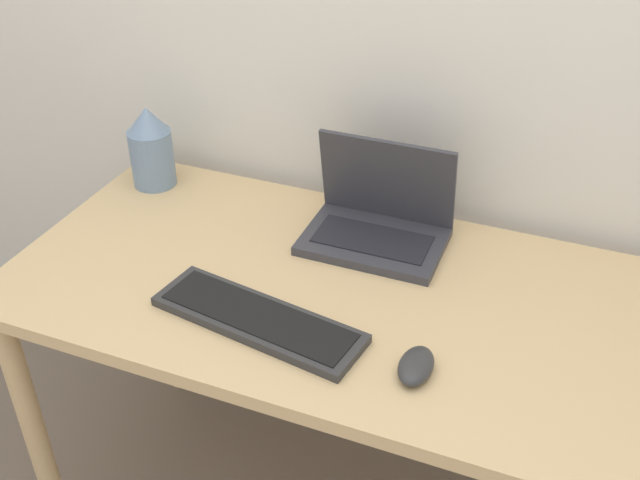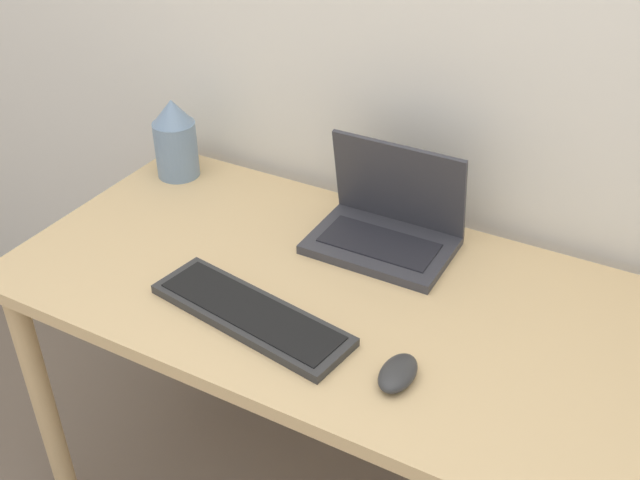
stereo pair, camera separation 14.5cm
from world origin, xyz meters
name	(u,v)px [view 1 (the left image)]	position (x,y,z in m)	size (l,w,h in m)	color
desk	(341,323)	(0.00, 0.34, 0.65)	(1.36, 0.67, 0.74)	tan
laptop	(378,219)	(0.01, 0.53, 0.79)	(0.30, 0.21, 0.22)	#333338
keyboard	(258,319)	(-0.11, 0.18, 0.75)	(0.43, 0.19, 0.02)	#2D2D2D
mouse	(416,366)	(0.20, 0.16, 0.76)	(0.06, 0.10, 0.03)	#2D2D2D
vase	(151,147)	(-0.57, 0.56, 0.84)	(0.10, 0.10, 0.20)	slate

